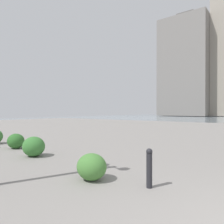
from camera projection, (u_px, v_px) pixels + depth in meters
building_annex at (187, 68)px, 66.57m from camera, size 14.52×14.12×32.57m
bollard_near at (149, 167)px, 4.20m from camera, size 0.13×0.13×0.80m
shrub_low at (16, 141)px, 8.56m from camera, size 0.73×0.65×0.62m
shrub_round at (34, 146)px, 7.08m from camera, size 0.80×0.72×0.68m
shrub_wide at (92, 167)px, 4.67m from camera, size 0.71×0.64×0.60m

